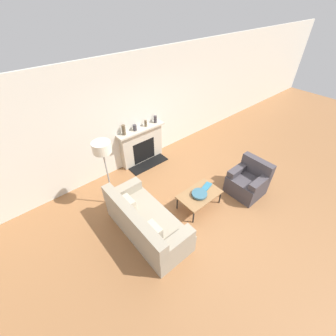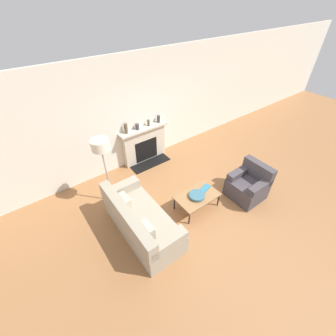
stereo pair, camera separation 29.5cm
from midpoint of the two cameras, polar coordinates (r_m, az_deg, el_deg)
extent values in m
plane|color=#99663D|center=(5.43, 9.81, -9.12)|extent=(18.00, 18.00, 0.00)
cube|color=silver|center=(6.16, -7.57, 14.37)|extent=(18.00, 0.06, 2.90)
cube|color=beige|center=(6.41, -7.98, 5.64)|extent=(1.28, 0.20, 1.00)
cube|color=black|center=(6.43, -7.45, 4.33)|extent=(0.70, 0.04, 0.65)
cube|color=black|center=(6.51, -6.22, 1.04)|extent=(1.15, 0.40, 0.02)
cube|color=beige|center=(6.12, -8.26, 9.60)|extent=(1.40, 0.28, 0.05)
cube|color=#9E937F|center=(4.75, -6.93, -14.05)|extent=(0.85, 1.89, 0.46)
cube|color=#9E937F|center=(4.31, -11.12, -12.76)|extent=(0.20, 1.89, 0.41)
cube|color=#9E937F|center=(4.07, -0.24, -18.49)|extent=(0.78, 0.22, 0.22)
cube|color=#9E937F|center=(4.99, -12.73, -5.61)|extent=(0.78, 0.22, 0.22)
cube|color=#C0B49C|center=(4.19, -5.37, -15.54)|extent=(0.12, 0.32, 0.28)
cube|color=#C0B49C|center=(4.67, -11.59, -8.79)|extent=(0.12, 0.32, 0.28)
cube|color=#423D42|center=(5.75, 17.81, -4.23)|extent=(0.74, 0.77, 0.46)
cube|color=#423D42|center=(5.69, 20.35, 0.32)|extent=(0.18, 0.77, 0.41)
cube|color=#423D42|center=(5.66, 16.02, -0.45)|extent=(0.67, 0.18, 0.15)
cube|color=#423D42|center=(5.46, 20.92, -3.47)|extent=(0.67, 0.18, 0.15)
cube|color=olive|center=(5.10, 6.38, -6.72)|extent=(0.96, 0.60, 0.03)
cylinder|color=black|center=(4.91, 4.74, -12.34)|extent=(0.03, 0.03, 0.35)
cylinder|color=black|center=(5.37, 11.53, -7.38)|extent=(0.03, 0.03, 0.35)
cylinder|color=black|center=(5.15, 0.68, -8.93)|extent=(0.03, 0.03, 0.35)
cylinder|color=black|center=(5.59, 7.52, -4.51)|extent=(0.03, 0.03, 0.35)
cylinder|color=#38667A|center=(5.05, 6.28, -6.87)|extent=(0.12, 0.12, 0.02)
cylinder|color=#38667A|center=(5.02, 6.31, -6.60)|extent=(0.34, 0.34, 0.05)
cube|color=teal|center=(5.26, 8.22, -4.66)|extent=(0.32, 0.21, 0.02)
cylinder|color=gray|center=(5.57, -15.06, -8.44)|extent=(0.32, 0.32, 0.03)
cylinder|color=gray|center=(5.05, -16.47, -2.63)|extent=(0.03, 0.03, 1.48)
cylinder|color=silver|center=(4.57, -18.31, 4.99)|extent=(0.37, 0.37, 0.22)
cylinder|color=brown|center=(5.86, -12.63, 9.39)|extent=(0.09, 0.09, 0.27)
cylinder|color=#3D383D|center=(6.02, -9.85, 10.01)|extent=(0.10, 0.10, 0.16)
cylinder|color=brown|center=(6.18, -7.07, 11.17)|extent=(0.07, 0.07, 0.17)
cylinder|color=#3D383D|center=(6.33, -4.60, 12.23)|extent=(0.09, 0.09, 0.20)
camera|label=1|loc=(0.15, -91.50, -1.23)|focal=24.00mm
camera|label=2|loc=(0.15, 88.50, 1.23)|focal=24.00mm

